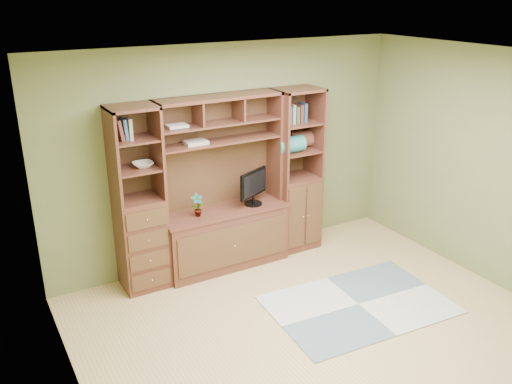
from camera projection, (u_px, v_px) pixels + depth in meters
room at (331, 211)px, 4.83m from camera, size 4.60×4.10×2.64m
center_hutch at (224, 186)px, 6.23m from camera, size 1.54×0.53×2.05m
left_tower at (139, 200)px, 5.80m from camera, size 0.50×0.45×2.05m
right_tower at (296, 171)px, 6.74m from camera, size 0.55×0.45×2.05m
rug at (359, 304)px, 5.76m from camera, size 1.94×1.36×0.01m
monitor at (253, 181)px, 6.38m from camera, size 0.53×0.40×0.59m
orchid at (197, 205)px, 6.10m from camera, size 0.14×0.10×0.27m
magazines at (196, 142)px, 5.98m from camera, size 0.25×0.18×0.04m
bowl at (143, 165)px, 5.70m from camera, size 0.21×0.21×0.05m
blanket_teal at (290, 145)px, 6.51m from camera, size 0.35×0.20×0.20m
blanket_red at (303, 139)px, 6.75m from camera, size 0.36×0.20×0.20m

